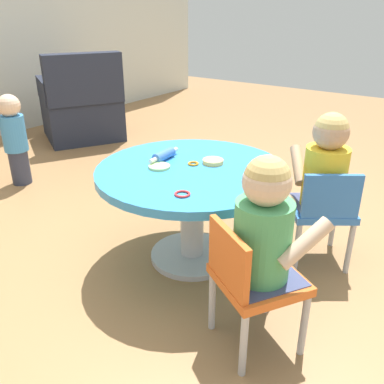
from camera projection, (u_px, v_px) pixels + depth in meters
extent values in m
plane|color=#9E7247|center=(192.00, 257.00, 2.22)|extent=(10.00, 10.00, 0.00)
cylinder|color=silver|center=(192.00, 255.00, 2.21)|extent=(0.44, 0.44, 0.03)
cylinder|color=silver|center=(192.00, 218.00, 2.12)|extent=(0.12, 0.12, 0.47)
cylinder|color=#338CD1|center=(192.00, 172.00, 2.02)|extent=(0.94, 0.94, 0.04)
cylinder|color=#B7B7BC|center=(304.00, 325.00, 1.55)|extent=(0.03, 0.03, 0.28)
cylinder|color=#B7B7BC|center=(267.00, 285.00, 1.77)|extent=(0.03, 0.03, 0.28)
cylinder|color=#B7B7BC|center=(244.00, 345.00, 1.46)|extent=(0.03, 0.03, 0.28)
cylinder|color=#B7B7BC|center=(212.00, 301.00, 1.68)|extent=(0.03, 0.03, 0.28)
cube|color=orange|center=(259.00, 279.00, 1.55)|extent=(0.41, 0.41, 0.04)
cube|color=orange|center=(228.00, 258.00, 1.45)|extent=(0.16, 0.24, 0.22)
cube|color=#3F4772|center=(259.00, 279.00, 1.55)|extent=(0.37, 0.37, 0.04)
cylinder|color=#4CA566|center=(262.00, 240.00, 1.48)|extent=(0.21, 0.21, 0.30)
sphere|color=beige|center=(267.00, 182.00, 1.39)|extent=(0.17, 0.17, 0.17)
sphere|color=tan|center=(267.00, 178.00, 1.38)|extent=(0.16, 0.16, 0.16)
cylinder|color=beige|center=(305.00, 243.00, 1.41)|extent=(0.21, 0.16, 0.17)
cylinder|color=beige|center=(270.00, 216.00, 1.60)|extent=(0.21, 0.16, 0.17)
cylinder|color=#B7B7BC|center=(333.00, 223.00, 2.28)|extent=(0.03, 0.03, 0.28)
cylinder|color=#B7B7BC|center=(286.00, 223.00, 2.28)|extent=(0.03, 0.03, 0.28)
cylinder|color=#B7B7BC|center=(349.00, 249.00, 2.04)|extent=(0.03, 0.03, 0.28)
cylinder|color=#B7B7BC|center=(297.00, 248.00, 2.04)|extent=(0.03, 0.03, 0.28)
cube|color=blue|center=(320.00, 208.00, 2.09)|extent=(0.42, 0.42, 0.04)
cube|color=blue|center=(332.00, 197.00, 1.92)|extent=(0.18, 0.23, 0.22)
cube|color=#3F4772|center=(320.00, 208.00, 2.09)|extent=(0.38, 0.37, 0.04)
cylinder|color=yellow|center=(325.00, 177.00, 2.02)|extent=(0.21, 0.21, 0.30)
sphere|color=tan|center=(331.00, 132.00, 1.93)|extent=(0.17, 0.17, 0.17)
sphere|color=tan|center=(331.00, 130.00, 1.92)|extent=(0.16, 0.16, 0.16)
cylinder|color=tan|center=(341.00, 165.00, 2.10)|extent=(0.21, 0.17, 0.17)
cylinder|color=tan|center=(298.00, 165.00, 2.10)|extent=(0.21, 0.17, 0.17)
cube|color=#232838|center=(82.00, 118.00, 4.16)|extent=(0.95, 0.95, 0.40)
cube|color=#232838|center=(84.00, 79.00, 3.75)|extent=(0.69, 0.48, 0.45)
cube|color=#232838|center=(109.00, 85.00, 4.16)|extent=(0.39, 0.58, 0.20)
cube|color=#232838|center=(47.00, 90.00, 3.92)|extent=(0.39, 0.58, 0.20)
cylinder|color=#33384C|center=(20.00, 167.00, 3.10)|extent=(0.14, 0.14, 0.26)
cylinder|color=#3F8CCC|center=(14.00, 133.00, 2.99)|extent=(0.17, 0.17, 0.26)
sphere|color=beige|center=(9.00, 106.00, 2.90)|extent=(0.16, 0.16, 0.16)
cylinder|color=#3F72CC|center=(164.00, 155.00, 2.11)|extent=(0.14, 0.06, 0.05)
cylinder|color=white|center=(174.00, 150.00, 2.18)|extent=(0.05, 0.02, 0.02)
cylinder|color=white|center=(153.00, 160.00, 2.03)|extent=(0.05, 0.02, 0.02)
cube|color=silver|center=(273.00, 171.00, 1.97)|extent=(0.02, 0.11, 0.01)
cube|color=silver|center=(273.00, 171.00, 1.97)|extent=(0.05, 0.11, 0.01)
torus|color=green|center=(260.00, 169.00, 1.99)|extent=(0.04, 0.04, 0.01)
torus|color=green|center=(265.00, 167.00, 2.02)|extent=(0.04, 0.04, 0.01)
cylinder|color=#B2E58C|center=(159.00, 167.00, 2.01)|extent=(0.11, 0.11, 0.01)
cylinder|color=#F2CC72|center=(213.00, 161.00, 2.06)|extent=(0.10, 0.10, 0.02)
torus|color=orange|center=(193.00, 164.00, 2.05)|extent=(0.05, 0.05, 0.01)
torus|color=red|center=(182.00, 194.00, 1.72)|extent=(0.07, 0.07, 0.01)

